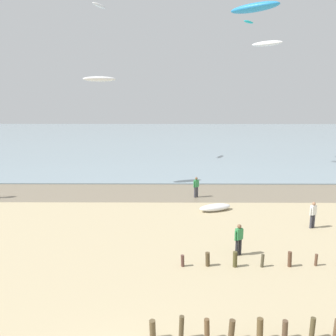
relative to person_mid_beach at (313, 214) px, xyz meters
name	(u,v)px	position (x,y,z in m)	size (l,w,h in m)	color
wet_sand_strip	(159,193)	(-9.97, 8.12, -0.91)	(120.00, 5.68, 0.01)	#7A6D59
sea	(165,139)	(-9.97, 45.96, -0.87)	(160.00, 70.00, 0.10)	#7F939E
groyne_mid	(304,260)	(-2.44, -5.11, -0.57)	(13.25, 0.35, 0.79)	brown
person_mid_beach	(313,214)	(0.00, 0.00, 0.00)	(0.52, 0.36, 1.71)	#383842
person_by_waterline	(239,239)	(-5.43, -3.88, 0.00)	(0.51, 0.37, 1.71)	#232328
person_left_flank	(196,186)	(-6.88, 6.77, 0.00)	(0.49, 0.38, 1.71)	#383842
grounded_kite	(215,207)	(-5.74, 3.34, -0.67)	(2.47, 0.89, 0.49)	white
kite_aloft_0	(249,22)	(0.27, 23.07, 15.89)	(1.83, 0.59, 0.29)	#19B2B7
kite_aloft_1	(99,6)	(-17.27, 22.26, 17.53)	(2.50, 0.80, 0.40)	white
kite_aloft_3	(100,79)	(-15.17, 10.22, 8.73)	(2.90, 0.93, 0.46)	white
kite_aloft_4	(254,8)	(-4.53, -0.97, 11.94)	(2.86, 0.92, 0.46)	#2384D1
kite_aloft_7	(267,44)	(1.52, 18.94, 12.87)	(3.52, 1.13, 0.56)	white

